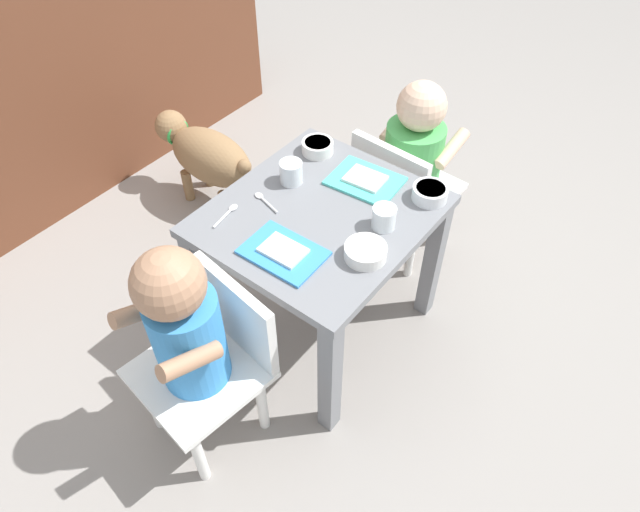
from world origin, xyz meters
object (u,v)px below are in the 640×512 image
object	(u,v)px
dining_table	(320,237)
water_cup_right	(384,218)
veggie_bowl_near	(366,252)
spoon_by_right_tray	(228,213)
dog	(206,155)
water_cup_left	(291,173)
seated_child_left	(191,332)
food_tray_right	(365,180)
spoon_by_left_tray	(264,200)
veggie_bowl_far	(430,193)
seated_child_right	(411,156)
food_tray_left	(283,252)
cereal_bowl_left_side	(318,147)

from	to	relation	value
dining_table	water_cup_right	world-z (taller)	water_cup_right
veggie_bowl_near	spoon_by_right_tray	distance (m)	0.37
dog	water_cup_left	xyz separation A→B (m)	(-0.17, -0.55, 0.29)
veggie_bowl_near	seated_child_left	bearing A→B (deg)	152.42
food_tray_right	spoon_by_left_tray	distance (m)	0.28
water_cup_right	veggie_bowl_far	xyz separation A→B (m)	(0.16, -0.04, -0.01)
seated_child_right	water_cup_right	distance (m)	0.43
veggie_bowl_near	water_cup_left	bearing A→B (deg)	70.97
food_tray_left	water_cup_right	distance (m)	0.26
food_tray_left	veggie_bowl_near	distance (m)	0.19
seated_child_left	water_cup_right	distance (m)	0.53
dog	veggie_bowl_near	world-z (taller)	veggie_bowl_near
veggie_bowl_far	dining_table	bearing A→B (deg)	138.25
dining_table	cereal_bowl_left_side	xyz separation A→B (m)	(0.20, 0.16, 0.11)
dining_table	seated_child_left	distance (m)	0.44
veggie_bowl_far	spoon_by_right_tray	size ratio (longest dim) A/B	0.93
water_cup_left	veggie_bowl_far	world-z (taller)	water_cup_left
dining_table	food_tray_right	distance (m)	0.20
water_cup_right	spoon_by_right_tray	xyz separation A→B (m)	(-0.20, 0.34, -0.02)
dining_table	food_tray_left	size ratio (longest dim) A/B	2.88
dog	food_tray_left	size ratio (longest dim) A/B	2.36
seated_child_right	dog	size ratio (longest dim) A/B	1.36
water_cup_left	dining_table	bearing A→B (deg)	-110.16
dining_table	spoon_by_right_tray	size ratio (longest dim) A/B	5.60
dog	spoon_by_left_tray	bearing A→B (deg)	-116.73
dog	veggie_bowl_far	size ratio (longest dim) A/B	4.95
dog	veggie_bowl_near	distance (m)	0.95
food_tray_left	food_tray_right	bearing A→B (deg)	0.00
cereal_bowl_left_side	spoon_by_left_tray	xyz separation A→B (m)	(-0.25, -0.02, -0.02)
seated_child_right	spoon_by_right_tray	size ratio (longest dim) A/B	6.27
seated_child_left	food_tray_right	bearing A→B (deg)	-3.81
dog	water_cup_right	bearing A→B (deg)	-101.08
food_tray_left	spoon_by_left_tray	bearing A→B (deg)	54.96
water_cup_right	veggie_bowl_far	size ratio (longest dim) A/B	0.65
food_tray_right	water_cup_right	world-z (taller)	water_cup_right
water_cup_left	spoon_by_left_tray	xyz separation A→B (m)	(-0.11, 0.00, -0.02)
water_cup_right	spoon_by_left_tray	world-z (taller)	water_cup_right
seated_child_left	spoon_by_right_tray	bearing A→B (deg)	29.09
food_tray_left	veggie_bowl_far	size ratio (longest dim) A/B	2.09
food_tray_right	cereal_bowl_left_side	distance (m)	0.19
veggie_bowl_near	veggie_bowl_far	xyz separation A→B (m)	(0.28, -0.01, 0.00)
cereal_bowl_left_side	spoon_by_right_tray	world-z (taller)	cereal_bowl_left_side
seated_child_left	water_cup_right	world-z (taller)	seated_child_left
veggie_bowl_far	food_tray_left	bearing A→B (deg)	156.13
spoon_by_right_tray	dog	bearing A→B (deg)	53.90
veggie_bowl_near	spoon_by_right_tray	size ratio (longest dim) A/B	1.01
seated_child_left	dog	size ratio (longest dim) A/B	1.45
seated_child_right	dog	world-z (taller)	seated_child_right
cereal_bowl_left_side	food_tray_right	bearing A→B (deg)	-98.53
seated_child_right	spoon_by_left_tray	bearing A→B (deg)	163.05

